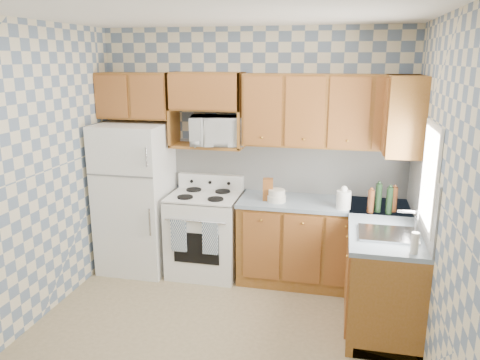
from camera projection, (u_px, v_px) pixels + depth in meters
name	position (u px, v px, depth m)	size (l,w,h in m)	color
floor	(216.00, 340.00, 4.06)	(3.40, 3.40, 0.00)	#7F6F4E
back_wall	(252.00, 152.00, 5.23)	(3.40, 0.02, 2.70)	slate
right_wall	(441.00, 205.00, 3.36)	(0.02, 3.20, 2.70)	slate
backsplash_back	(287.00, 167.00, 5.18)	(2.60, 0.01, 0.56)	silver
backsplash_right	(421.00, 194.00, 4.16)	(0.01, 1.60, 0.56)	silver
refrigerator	(136.00, 198.00, 5.30)	(0.75, 0.70, 1.68)	white
stove_body	(205.00, 235.00, 5.25)	(0.76, 0.65, 0.90)	white
cooktop	(204.00, 196.00, 5.14)	(0.76, 0.65, 0.03)	silver
backguard	(211.00, 181.00, 5.37)	(0.76, 0.08, 0.17)	white
dish_towel_left	(179.00, 236.00, 4.94)	(0.17, 0.03, 0.35)	navy
dish_towel_right	(210.00, 238.00, 4.86)	(0.17, 0.03, 0.35)	navy
base_cabinets_back	(322.00, 244.00, 5.00)	(1.75, 0.60, 0.88)	brown
base_cabinets_right	(381.00, 269.00, 4.41)	(0.60, 1.60, 0.88)	brown
countertop_back	(324.00, 204.00, 4.88)	(1.77, 0.63, 0.04)	slate
countertop_right	(384.00, 223.00, 4.30)	(0.63, 1.60, 0.04)	slate
upper_cabinets_back	(329.00, 111.00, 4.78)	(1.75, 0.33, 0.74)	brown
upper_cabinets_fridge	(136.00, 96.00, 5.19)	(0.82, 0.33, 0.50)	brown
upper_cabinets_right	(403.00, 115.00, 4.45)	(0.33, 0.70, 0.74)	brown
microwave_shelf	(208.00, 146.00, 5.15)	(0.80, 0.33, 0.03)	brown
microwave	(217.00, 131.00, 5.09)	(0.57, 0.39, 0.32)	white
sink	(388.00, 235.00, 3.96)	(0.48, 0.40, 0.03)	#B7B7BC
window	(430.00, 176.00, 3.76)	(0.02, 0.66, 0.86)	silver
bottle_0	(378.00, 198.00, 4.53)	(0.06, 0.06, 0.28)	black
bottle_1	(389.00, 201.00, 4.47)	(0.06, 0.06, 0.26)	black
bottle_2	(394.00, 199.00, 4.54)	(0.06, 0.06, 0.24)	#582D15
bottle_3	(371.00, 201.00, 4.51)	(0.06, 0.06, 0.23)	#582D15
knife_block	(268.00, 189.00, 4.92)	(0.10, 0.10, 0.23)	brown
electric_kettle	(344.00, 200.00, 4.64)	(0.14, 0.14, 0.18)	white
food_containers	(277.00, 196.00, 4.87)	(0.19, 0.19, 0.13)	silver
soap_bottle	(415.00, 243.00, 3.57)	(0.06, 0.06, 0.17)	silver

